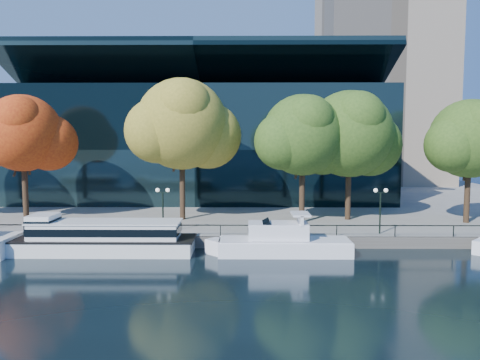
{
  "coord_description": "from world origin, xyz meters",
  "views": [
    {
      "loc": [
        2.08,
        -36.41,
        9.44
      ],
      "look_at": [
        1.64,
        8.0,
        5.43
      ],
      "focal_mm": 35.0,
      "sensor_mm": 36.0,
      "label": 1
    }
  ],
  "objects_px": {
    "cruiser_near": "(279,242)",
    "lamp_2": "(380,200)",
    "tree_1": "(24,135)",
    "tree_3": "(304,137)",
    "tree_4": "(351,136)",
    "tree_2": "(184,126)",
    "lamp_1": "(163,200)",
    "tree_5": "(471,140)",
    "tour_boat": "(95,237)"
  },
  "relations": [
    {
      "from": "tree_2",
      "to": "tree_1",
      "type": "bearing_deg",
      "value": -178.01
    },
    {
      "from": "lamp_1",
      "to": "tour_boat",
      "type": "bearing_deg",
      "value": -146.39
    },
    {
      "from": "tree_2",
      "to": "tree_4",
      "type": "xyz_separation_m",
      "value": [
        17.15,
        0.08,
        -1.0
      ]
    },
    {
      "from": "tree_2",
      "to": "tree_4",
      "type": "bearing_deg",
      "value": 0.26
    },
    {
      "from": "tour_boat",
      "to": "lamp_1",
      "type": "distance_m",
      "value": 6.59
    },
    {
      "from": "tour_boat",
      "to": "lamp_2",
      "type": "distance_m",
      "value": 24.62
    },
    {
      "from": "cruiser_near",
      "to": "tree_3",
      "type": "distance_m",
      "value": 12.84
    },
    {
      "from": "tree_2",
      "to": "tree_3",
      "type": "height_order",
      "value": "tree_2"
    },
    {
      "from": "cruiser_near",
      "to": "tree_3",
      "type": "height_order",
      "value": "tree_3"
    },
    {
      "from": "tree_3",
      "to": "lamp_2",
      "type": "relative_size",
      "value": 3.16
    },
    {
      "from": "tree_3",
      "to": "tree_5",
      "type": "relative_size",
      "value": 1.04
    },
    {
      "from": "lamp_2",
      "to": "tree_3",
      "type": "bearing_deg",
      "value": 138.06
    },
    {
      "from": "cruiser_near",
      "to": "tree_1",
      "type": "xyz_separation_m",
      "value": [
        -25.15,
        10.15,
        8.69
      ]
    },
    {
      "from": "lamp_2",
      "to": "tree_4",
      "type": "bearing_deg",
      "value": 98.56
    },
    {
      "from": "cruiser_near",
      "to": "lamp_2",
      "type": "xyz_separation_m",
      "value": [
        9.21,
        3.66,
        2.92
      ]
    },
    {
      "from": "tree_1",
      "to": "lamp_1",
      "type": "bearing_deg",
      "value": -23.19
    },
    {
      "from": "tree_1",
      "to": "tree_5",
      "type": "height_order",
      "value": "tree_1"
    },
    {
      "from": "lamp_1",
      "to": "cruiser_near",
      "type": "bearing_deg",
      "value": -20.12
    },
    {
      "from": "tour_boat",
      "to": "lamp_2",
      "type": "bearing_deg",
      "value": 7.86
    },
    {
      "from": "tree_4",
      "to": "tree_5",
      "type": "distance_m",
      "value": 11.57
    },
    {
      "from": "tree_1",
      "to": "cruiser_near",
      "type": "bearing_deg",
      "value": -21.98
    },
    {
      "from": "tree_1",
      "to": "lamp_2",
      "type": "bearing_deg",
      "value": -10.69
    },
    {
      "from": "tree_1",
      "to": "tree_4",
      "type": "relative_size",
      "value": 0.97
    },
    {
      "from": "tree_1",
      "to": "tree_3",
      "type": "distance_m",
      "value": 28.31
    },
    {
      "from": "tour_boat",
      "to": "lamp_2",
      "type": "xyz_separation_m",
      "value": [
        24.25,
        3.35,
        2.61
      ]
    },
    {
      "from": "tree_5",
      "to": "lamp_2",
      "type": "distance_m",
      "value": 12.81
    },
    {
      "from": "lamp_2",
      "to": "tree_5",
      "type": "bearing_deg",
      "value": 27.68
    },
    {
      "from": "cruiser_near",
      "to": "tree_4",
      "type": "distance_m",
      "value": 16.02
    },
    {
      "from": "cruiser_near",
      "to": "tree_1",
      "type": "relative_size",
      "value": 0.92
    },
    {
      "from": "tree_3",
      "to": "lamp_1",
      "type": "height_order",
      "value": "tree_3"
    },
    {
      "from": "tour_boat",
      "to": "tree_4",
      "type": "xyz_separation_m",
      "value": [
        23.18,
        10.48,
        8.28
      ]
    },
    {
      "from": "tour_boat",
      "to": "tree_2",
      "type": "xyz_separation_m",
      "value": [
        6.03,
        10.4,
        9.28
      ]
    },
    {
      "from": "tree_2",
      "to": "lamp_1",
      "type": "height_order",
      "value": "tree_2"
    },
    {
      "from": "tree_1",
      "to": "lamp_1",
      "type": "relative_size",
      "value": 3.18
    },
    {
      "from": "tree_2",
      "to": "lamp_2",
      "type": "distance_m",
      "value": 20.65
    },
    {
      "from": "tour_boat",
      "to": "tree_5",
      "type": "xyz_separation_m",
      "value": [
        34.61,
        8.78,
        7.82
      ]
    },
    {
      "from": "tree_4",
      "to": "lamp_2",
      "type": "distance_m",
      "value": 9.17
    },
    {
      "from": "tree_4",
      "to": "tree_2",
      "type": "bearing_deg",
      "value": -179.74
    },
    {
      "from": "tree_1",
      "to": "tree_2",
      "type": "xyz_separation_m",
      "value": [
        16.13,
        0.56,
        0.9
      ]
    },
    {
      "from": "tour_boat",
      "to": "tree_1",
      "type": "distance_m",
      "value": 16.41
    },
    {
      "from": "tree_3",
      "to": "tour_boat",
      "type": "bearing_deg",
      "value": -154.16
    },
    {
      "from": "lamp_2",
      "to": "lamp_1",
      "type": "bearing_deg",
      "value": 180.0
    },
    {
      "from": "tour_boat",
      "to": "tree_1",
      "type": "height_order",
      "value": "tree_1"
    },
    {
      "from": "tour_boat",
      "to": "cruiser_near",
      "type": "distance_m",
      "value": 15.04
    },
    {
      "from": "lamp_1",
      "to": "tree_3",
      "type": "bearing_deg",
      "value": 22.54
    },
    {
      "from": "tree_3",
      "to": "tree_4",
      "type": "bearing_deg",
      "value": 18.5
    },
    {
      "from": "tree_1",
      "to": "tree_2",
      "type": "height_order",
      "value": "tree_2"
    },
    {
      "from": "tree_1",
      "to": "lamp_1",
      "type": "xyz_separation_m",
      "value": [
        15.14,
        -6.49,
        -5.77
      ]
    },
    {
      "from": "tree_5",
      "to": "lamp_2",
      "type": "height_order",
      "value": "tree_5"
    },
    {
      "from": "tree_4",
      "to": "lamp_2",
      "type": "height_order",
      "value": "tree_4"
    }
  ]
}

